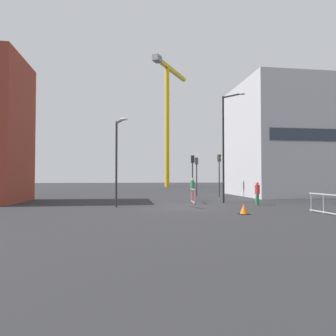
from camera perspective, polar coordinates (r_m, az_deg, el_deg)
ground at (r=20.09m, az=2.61°, el=-7.32°), size 160.00×160.00×0.00m
office_block at (r=34.25m, az=21.10°, el=4.88°), size 9.83×9.98×11.62m
construction_crane at (r=60.73m, az=-0.10°, el=11.30°), size 8.64×12.73×24.31m
streetlamp_tall at (r=23.39m, az=10.82°, el=5.19°), size 1.32×1.46×8.14m
streetlamp_short at (r=19.75m, az=-9.48°, el=2.53°), size 0.78×1.66×5.60m
traffic_light_verge at (r=31.16m, az=5.41°, el=-0.40°), size 0.38×0.35×3.95m
traffic_light_near at (r=28.49m, az=4.66°, el=-0.25°), size 0.37×0.25×3.99m
traffic_light_island at (r=30.35m, az=9.64°, el=-0.09°), size 0.34×0.39×4.18m
pedestrian_walking at (r=22.04m, az=16.48°, el=-4.30°), size 0.34×0.34×1.62m
pedestrian_waiting at (r=24.78m, az=4.65°, el=-3.70°), size 0.34×0.34×1.87m
safety_barrier_front at (r=22.68m, az=4.70°, el=-5.23°), size 0.32×2.27×1.08m
safety_barrier_rear at (r=18.24m, az=27.25°, el=-5.93°), size 0.17×2.24×1.08m
traffic_cone_orange at (r=16.59m, az=14.10°, el=-7.58°), size 0.55×0.55×0.56m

